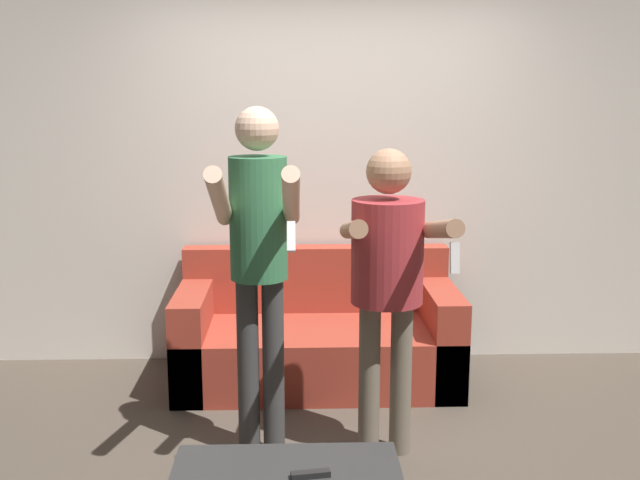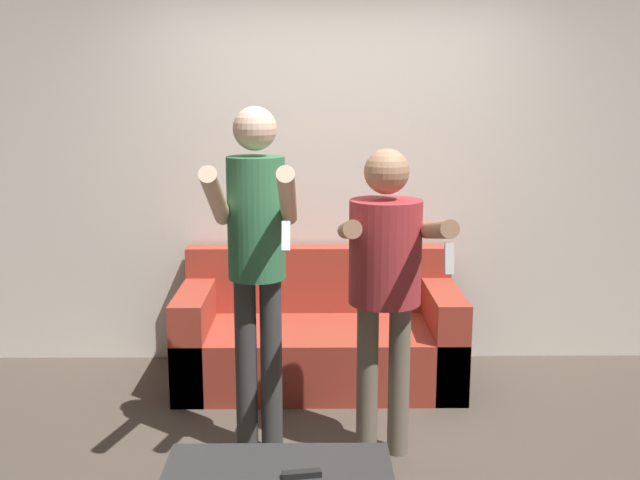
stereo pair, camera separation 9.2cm
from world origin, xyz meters
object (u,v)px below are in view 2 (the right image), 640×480
Objects in this scene: remote_far at (302,474)px; person_standing_right at (386,267)px; person_standing_left at (256,247)px; couch at (319,339)px.

person_standing_right is at bearing 67.69° from remote_far.
person_standing_left is 1.13× the size of person_standing_right.
couch is 11.54× the size of remote_far.
couch is 2.03m from remote_far.
person_standing_left is at bearing 179.69° from person_standing_right.
person_standing_right reaches higher than remote_far.
person_standing_left reaches higher than person_standing_right.
couch is at bearing 87.57° from remote_far.
person_standing_right is 1.21m from remote_far.
person_standing_right is at bearing -73.03° from couch.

